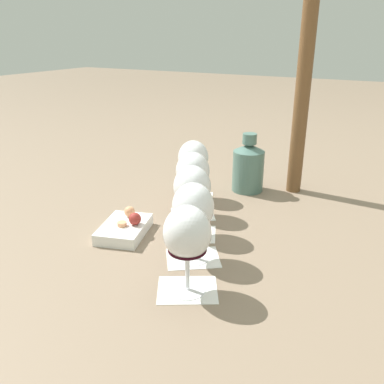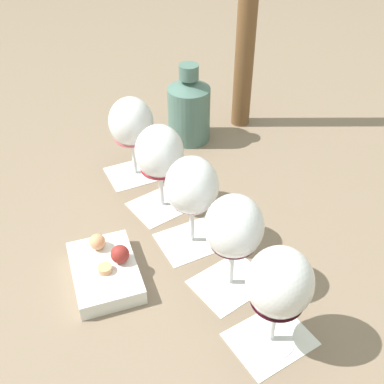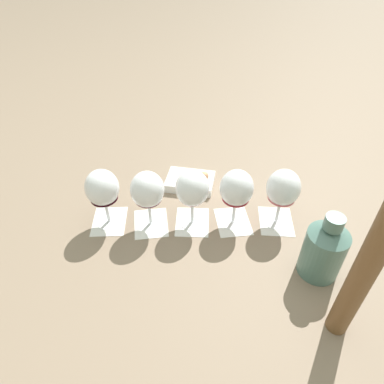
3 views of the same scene
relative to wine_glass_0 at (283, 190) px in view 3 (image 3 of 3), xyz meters
name	(u,v)px [view 3 (image 3 of 3)]	position (x,y,z in m)	size (l,w,h in m)	color
ground_plane	(192,222)	(0.22, 0.12, -0.12)	(8.00, 8.00, 0.00)	#7F6B56
tasting_card_0	(276,221)	(0.00, 0.00, -0.12)	(0.14, 0.15, 0.00)	white
tasting_card_1	(233,221)	(0.11, 0.06, -0.12)	(0.15, 0.15, 0.00)	white
tasting_card_2	(190,222)	(0.22, 0.12, -0.12)	(0.14, 0.15, 0.00)	white
tasting_card_3	(151,223)	(0.32, 0.18, -0.12)	(0.15, 0.15, 0.00)	white
tasting_card_4	(109,221)	(0.44, 0.23, -0.12)	(0.14, 0.15, 0.00)	white
wine_glass_0	(283,190)	(0.00, 0.00, 0.00)	(0.09, 0.09, 0.18)	white
wine_glass_1	(236,190)	(0.11, 0.06, 0.00)	(0.09, 0.09, 0.18)	white
wine_glass_2	(190,191)	(0.22, 0.12, 0.00)	(0.09, 0.09, 0.18)	white
wine_glass_3	(148,192)	(0.32, 0.18, 0.00)	(0.09, 0.09, 0.18)	white
wine_glass_4	(103,190)	(0.44, 0.23, 0.00)	(0.09, 0.09, 0.18)	white
ceramic_vase	(324,249)	(-0.14, 0.12, -0.04)	(0.10, 0.10, 0.19)	#4C7066
snack_dish	(191,181)	(0.30, -0.03, -0.10)	(0.18, 0.15, 0.06)	white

